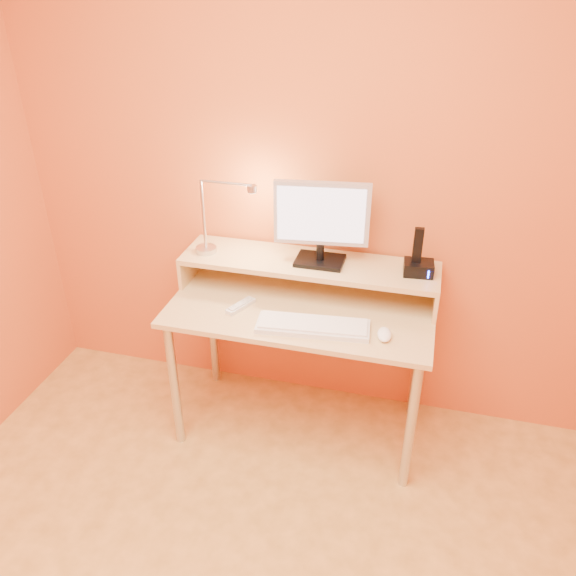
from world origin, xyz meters
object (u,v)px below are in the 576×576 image
(phone_dock, at_px, (419,268))
(lamp_base, at_px, (206,250))
(remote_control, at_px, (241,306))
(keyboard, at_px, (313,327))
(monitor_panel, at_px, (322,214))
(mouse, at_px, (384,334))

(phone_dock, bearing_deg, lamp_base, 176.87)
(phone_dock, bearing_deg, remote_control, -168.36)
(lamp_base, height_order, phone_dock, phone_dock)
(keyboard, relative_size, remote_control, 3.03)
(monitor_panel, distance_m, phone_dock, 0.49)
(keyboard, bearing_deg, mouse, -4.33)
(lamp_base, relative_size, phone_dock, 0.77)
(monitor_panel, distance_m, keyboard, 0.50)
(monitor_panel, xyz_separation_m, lamp_base, (-0.55, -0.04, -0.23))
(monitor_panel, relative_size, keyboard, 0.88)
(keyboard, distance_m, remote_control, 0.36)
(monitor_panel, xyz_separation_m, mouse, (0.34, -0.31, -0.38))
(monitor_panel, bearing_deg, remote_control, -150.43)
(lamp_base, relative_size, remote_control, 0.63)
(keyboard, relative_size, mouse, 4.65)
(phone_dock, distance_m, remote_control, 0.81)
(phone_dock, xyz_separation_m, mouse, (-0.10, -0.30, -0.17))
(phone_dock, bearing_deg, mouse, -113.61)
(phone_dock, xyz_separation_m, remote_control, (-0.76, -0.23, -0.18))
(remote_control, bearing_deg, mouse, 17.64)
(phone_dock, relative_size, mouse, 1.25)
(lamp_base, xyz_separation_m, remote_control, (0.23, -0.20, -0.16))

